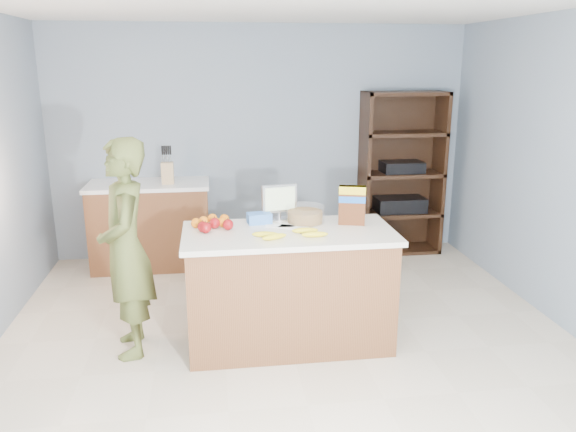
{
  "coord_description": "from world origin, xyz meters",
  "views": [
    {
      "loc": [
        -0.55,
        -3.62,
        2.1
      ],
      "look_at": [
        0.0,
        0.35,
        1.0
      ],
      "focal_mm": 35.0,
      "sensor_mm": 36.0,
      "label": 1
    }
  ],
  "objects": [
    {
      "name": "counter_peninsula",
      "position": [
        0.0,
        0.3,
        0.42
      ],
      "size": [
        1.56,
        0.76,
        0.9
      ],
      "color": "brown",
      "rests_on": "ground"
    },
    {
      "name": "blue_carton",
      "position": [
        -0.2,
        0.54,
        0.94
      ],
      "size": [
        0.19,
        0.14,
        0.08
      ],
      "primitive_type": "cube",
      "rotation": [
        0.0,
        0.0,
        0.14
      ],
      "color": "blue",
      "rests_on": "counter_peninsula"
    },
    {
      "name": "back_cabinet",
      "position": [
        -1.2,
        2.2,
        0.45
      ],
      "size": [
        1.24,
        0.62,
        0.9
      ],
      "color": "brown",
      "rests_on": "ground"
    },
    {
      "name": "floor",
      "position": [
        0.0,
        0.0,
        0.0
      ],
      "size": [
        4.5,
        5.0,
        0.02
      ],
      "primitive_type": "cube",
      "color": "beige",
      "rests_on": "ground"
    },
    {
      "name": "knife_block",
      "position": [
        -0.99,
        2.13,
        1.02
      ],
      "size": [
        0.12,
        0.1,
        0.31
      ],
      "color": "tan",
      "rests_on": "back_cabinet"
    },
    {
      "name": "shelving_unit",
      "position": [
        1.55,
        2.35,
        0.86
      ],
      "size": [
        0.9,
        0.4,
        1.8
      ],
      "color": "black",
      "rests_on": "ground"
    },
    {
      "name": "walls",
      "position": [
        0.0,
        0.0,
        1.65
      ],
      "size": [
        4.52,
        5.02,
        2.51
      ],
      "color": "gray",
      "rests_on": "ground"
    },
    {
      "name": "envelopes",
      "position": [
        -0.0,
        0.42,
        0.9
      ],
      "size": [
        0.33,
        0.24,
        0.0
      ],
      "color": "white",
      "rests_on": "counter_peninsula"
    },
    {
      "name": "apples",
      "position": [
        -0.55,
        0.38,
        0.94
      ],
      "size": [
        0.27,
        0.19,
        0.08
      ],
      "color": "maroon",
      "rests_on": "counter_peninsula"
    },
    {
      "name": "tv",
      "position": [
        -0.03,
        0.62,
        1.06
      ],
      "size": [
        0.28,
        0.12,
        0.28
      ],
      "color": "silver",
      "rests_on": "counter_peninsula"
    },
    {
      "name": "person",
      "position": [
        -1.18,
        0.34,
        0.8
      ],
      "size": [
        0.47,
        0.64,
        1.6
      ],
      "primitive_type": "imported",
      "rotation": [
        0.0,
        0.0,
        -1.41
      ],
      "color": "#4F5827",
      "rests_on": "ground"
    },
    {
      "name": "oranges",
      "position": [
        -0.56,
        0.51,
        0.94
      ],
      "size": [
        0.29,
        0.19,
        0.07
      ],
      "color": "orange",
      "rests_on": "counter_peninsula"
    },
    {
      "name": "bananas",
      "position": [
        -0.01,
        0.15,
        0.92
      ],
      "size": [
        0.54,
        0.2,
        0.04
      ],
      "color": "yellow",
      "rests_on": "counter_peninsula"
    },
    {
      "name": "cereal_box",
      "position": [
        0.5,
        0.41,
        1.07
      ],
      "size": [
        0.21,
        0.12,
        0.3
      ],
      "color": "#592B14",
      "rests_on": "counter_peninsula"
    },
    {
      "name": "salad_bowl",
      "position": [
        0.16,
        0.51,
        0.96
      ],
      "size": [
        0.3,
        0.3,
        0.13
      ],
      "color": "#267219",
      "rests_on": "counter_peninsula"
    }
  ]
}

